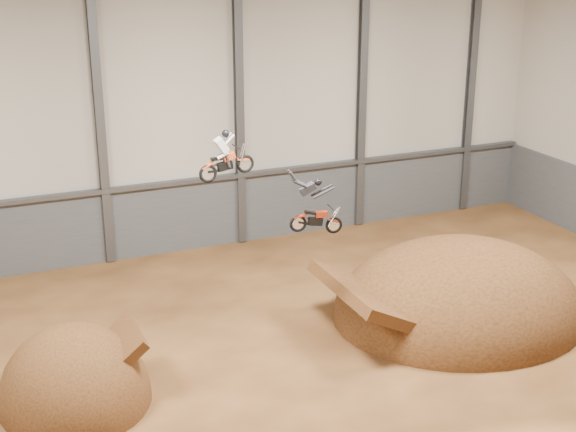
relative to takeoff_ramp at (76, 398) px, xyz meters
The scene contains 12 objects.
floor 7.54m from the takeoff_ramp, 24.89° to the right, with size 40.00×40.00×0.00m, color #4A2A13.
back_wall 15.35m from the takeoff_ramp, 59.95° to the left, with size 40.00×0.10×14.00m, color #BDB6A7.
lower_band_back 13.69m from the takeoff_ramp, 59.74° to the left, with size 39.80×0.18×3.50m, color #4A4D51.
steel_rail 13.91m from the takeoff_ramp, 59.42° to the left, with size 39.80×0.35×0.20m, color #47494F.
steel_column_2 14.02m from the takeoff_ramp, 73.21° to the left, with size 0.40×0.36×13.90m, color #47494F.
steel_column_3 16.96m from the takeoff_ramp, 48.81° to the left, with size 0.40×0.36×13.90m, color #47494F.
steel_column_4 21.63m from the takeoff_ramp, 34.62° to the left, with size 0.40×0.36×13.90m, color #47494F.
steel_column_5 27.14m from the takeoff_ramp, 26.31° to the left, with size 0.40×0.36×13.90m, color #47494F.
takeoff_ramp is the anchor object (origin of this frame).
landing_ramp 15.51m from the takeoff_ramp, ahead, with size 10.54×9.32×6.08m, color #371E0D.
fmx_rider_a 9.90m from the takeoff_ramp, 16.50° to the left, with size 2.08×0.79×1.88m, color #DC4618, non-canonical shape.
fmx_rider_b 10.50m from the takeoff_ramp, ahead, with size 2.58×0.74×2.21m, color #AA2B10, non-canonical shape.
Camera 1 is at (-9.48, -21.14, 14.65)m, focal length 50.00 mm.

